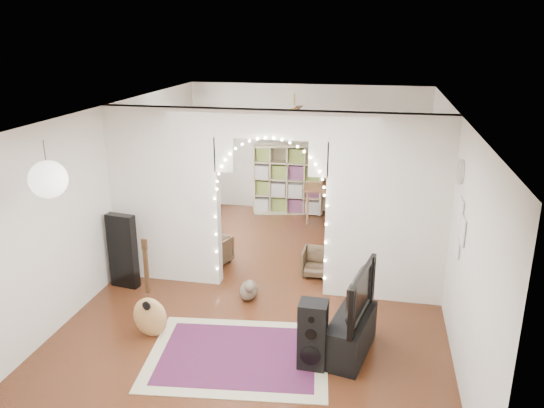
% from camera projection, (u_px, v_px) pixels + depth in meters
% --- Properties ---
extents(floor, '(7.50, 7.50, 0.00)m').
position_uv_depth(floor, '(271.00, 286.00, 8.13)').
color(floor, black).
rests_on(floor, ground).
extents(ceiling, '(5.00, 7.50, 0.02)m').
position_uv_depth(ceiling, '(271.00, 110.00, 7.29)').
color(ceiling, white).
rests_on(ceiling, wall_back).
extents(wall_back, '(5.00, 0.02, 2.70)m').
position_uv_depth(wall_back, '(307.00, 149.00, 11.20)').
color(wall_back, silver).
rests_on(wall_back, floor).
extents(wall_front, '(5.00, 0.02, 2.70)m').
position_uv_depth(wall_front, '(177.00, 345.00, 4.21)').
color(wall_front, silver).
rests_on(wall_front, floor).
extents(wall_left, '(0.02, 7.50, 2.70)m').
position_uv_depth(wall_left, '(113.00, 193.00, 8.18)').
color(wall_left, silver).
rests_on(wall_left, floor).
extents(wall_right, '(0.02, 7.50, 2.70)m').
position_uv_depth(wall_right, '(450.00, 214.00, 7.23)').
color(wall_right, silver).
rests_on(wall_right, floor).
extents(divider_wall, '(5.00, 0.20, 2.70)m').
position_uv_depth(divider_wall, '(271.00, 198.00, 7.68)').
color(divider_wall, silver).
rests_on(divider_wall, floor).
extents(fairy_lights, '(1.64, 0.04, 1.60)m').
position_uv_depth(fairy_lights, '(270.00, 192.00, 7.52)').
color(fairy_lights, '#FFEABF').
rests_on(fairy_lights, divider_wall).
extents(window, '(0.04, 1.20, 1.40)m').
position_uv_depth(window, '(160.00, 158.00, 9.80)').
color(window, white).
rests_on(window, wall_left).
extents(wall_clock, '(0.03, 0.31, 0.31)m').
position_uv_depth(wall_clock, '(461.00, 172.00, 6.45)').
color(wall_clock, white).
rests_on(wall_clock, wall_right).
extents(picture_frames, '(0.02, 0.50, 0.70)m').
position_uv_depth(picture_frames, '(460.00, 229.00, 6.26)').
color(picture_frames, white).
rests_on(picture_frames, wall_right).
extents(paper_lantern, '(0.40, 0.40, 0.40)m').
position_uv_depth(paper_lantern, '(48.00, 179.00, 5.55)').
color(paper_lantern, white).
rests_on(paper_lantern, ceiling).
extents(ceiling_fan, '(1.10, 1.10, 0.30)m').
position_uv_depth(ceiling_fan, '(294.00, 111.00, 9.24)').
color(ceiling_fan, '#A97B38').
rests_on(ceiling_fan, ceiling).
extents(area_rug, '(2.32, 1.85, 0.02)m').
position_uv_depth(area_rug, '(238.00, 355.00, 6.39)').
color(area_rug, maroon).
rests_on(area_rug, floor).
extents(guitar_case, '(0.46, 0.22, 1.16)m').
position_uv_depth(guitar_case, '(123.00, 251.00, 7.97)').
color(guitar_case, black).
rests_on(guitar_case, floor).
extents(acoustic_guitar, '(0.48, 0.25, 1.14)m').
position_uv_depth(acoustic_guitar, '(149.00, 301.00, 6.65)').
color(acoustic_guitar, tan).
rests_on(acoustic_guitar, floor).
extents(tabby_cat, '(0.36, 0.58, 0.38)m').
position_uv_depth(tabby_cat, '(249.00, 289.00, 7.69)').
color(tabby_cat, brown).
rests_on(tabby_cat, floor).
extents(floor_speaker, '(0.33, 0.30, 0.83)m').
position_uv_depth(floor_speaker, '(313.00, 335.00, 6.07)').
color(floor_speaker, black).
rests_on(floor_speaker, floor).
extents(media_console, '(0.59, 1.06, 0.50)m').
position_uv_depth(media_console, '(351.00, 335.00, 6.37)').
color(media_console, black).
rests_on(media_console, floor).
extents(tv, '(0.36, 1.08, 0.62)m').
position_uv_depth(tv, '(353.00, 293.00, 6.20)').
color(tv, black).
rests_on(tv, media_console).
extents(bookcase, '(1.50, 0.68, 1.49)m').
position_uv_depth(bookcase, '(288.00, 179.00, 11.22)').
color(bookcase, beige).
rests_on(bookcase, floor).
extents(dining_table, '(1.22, 0.84, 0.76)m').
position_uv_depth(dining_table, '(335.00, 189.00, 10.73)').
color(dining_table, brown).
rests_on(dining_table, floor).
extents(flower_vase, '(0.19, 0.19, 0.19)m').
position_uv_depth(flower_vase, '(335.00, 181.00, 10.68)').
color(flower_vase, white).
rests_on(flower_vase, dining_table).
extents(dining_chair_left, '(0.67, 0.67, 0.48)m').
position_uv_depth(dining_chair_left, '(212.00, 251.00, 8.83)').
color(dining_chair_left, '#4C3926').
rests_on(dining_chair_left, floor).
extents(dining_chair_right, '(0.47, 0.48, 0.44)m').
position_uv_depth(dining_chair_right, '(317.00, 262.00, 8.45)').
color(dining_chair_right, '#4C3926').
rests_on(dining_chair_right, floor).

